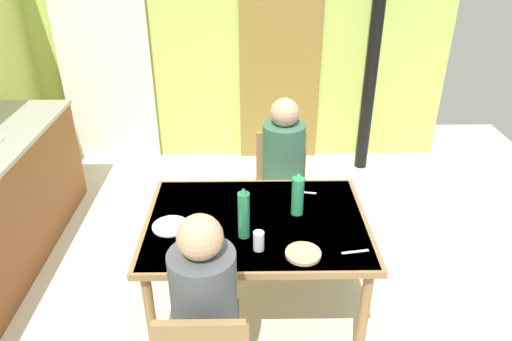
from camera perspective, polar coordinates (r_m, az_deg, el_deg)
ground_plane at (r=3.24m, az=-3.25°, el=-16.96°), size 6.32×6.32×0.00m
wall_back at (r=4.81m, az=-2.65°, el=17.03°), size 4.26×0.10×2.73m
door_wooden at (r=4.82m, az=2.88°, el=12.60°), size 0.80×0.05×2.00m
stove_pipe_column at (r=4.61m, az=14.17°, el=15.76°), size 0.12×0.12×2.73m
curtain_panel at (r=4.96m, az=-17.88°, el=13.52°), size 0.90×0.03×2.29m
dining_table at (r=2.85m, az=0.05°, el=-7.12°), size 1.31×0.95×0.72m
chair_far_diner at (r=3.64m, az=3.05°, el=-1.48°), size 0.40×0.40×0.87m
person_near_diner at (r=2.24m, az=-6.21°, el=-14.74°), size 0.30×0.37×0.77m
person_far_diner at (r=3.38m, az=3.32°, el=1.55°), size 0.30×0.37×0.77m
water_bottle_green_near at (r=2.81m, az=5.02°, el=-2.91°), size 0.07×0.07×0.27m
water_bottle_green_far at (r=2.60m, az=-1.48°, el=-5.21°), size 0.07×0.07×0.31m
dinner_plate_near_left at (r=2.79m, az=-10.21°, el=-6.58°), size 0.21×0.21×0.01m
dinner_plate_near_right at (r=2.59m, az=-5.95°, el=-9.24°), size 0.23×0.23×0.01m
drinking_glass_by_near_diner at (r=2.55m, az=0.33°, el=-8.44°), size 0.06×0.06×0.11m
bread_plate_sliced at (r=2.55m, az=5.68°, el=-9.89°), size 0.19×0.19×0.02m
cutlery_knife_near at (r=2.62m, az=11.81°, el=-9.51°), size 0.15×0.04×0.00m
cutlery_fork_near at (r=3.09m, az=5.85°, el=-2.63°), size 0.15×0.04×0.00m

